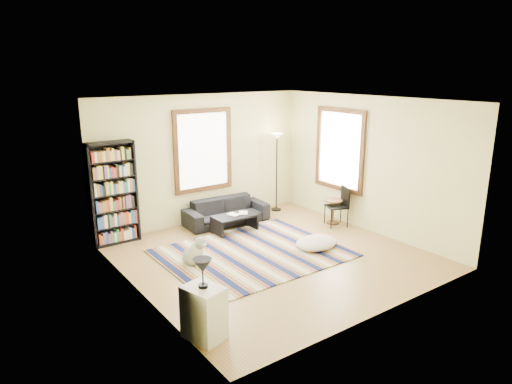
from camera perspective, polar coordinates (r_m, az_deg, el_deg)
floor at (r=8.46m, az=2.00°, el=-8.27°), size 5.00×5.00×0.10m
ceiling at (r=7.78m, az=2.20°, el=11.74°), size 5.00×5.00×0.10m
wall_back at (r=10.08m, az=-6.83°, el=4.13°), size 5.00×0.10×2.80m
wall_front at (r=6.26m, az=16.54°, el=-3.30°), size 5.00×0.10×2.80m
wall_left at (r=6.79m, az=-15.20°, el=-1.75°), size 0.10×5.00×2.80m
wall_right at (r=9.73m, az=14.08°, el=3.38°), size 0.10×5.00×2.80m
window_back at (r=9.98m, az=-6.64°, el=5.19°), size 1.20×0.06×1.60m
window_right at (r=10.16m, az=10.43°, el=5.22°), size 0.06×1.20×1.60m
rug at (r=8.52m, az=-0.43°, el=-7.64°), size 3.20×2.56×0.02m
sofa at (r=10.09m, az=-3.72°, el=-2.39°), size 1.90×0.84×0.54m
bookshelf at (r=9.16m, az=-17.46°, el=-0.17°), size 0.90×0.30×2.00m
coffee_table at (r=9.57m, az=-2.71°, el=-3.95°), size 0.94×0.57×0.36m
book_a at (r=9.46m, az=-3.24°, el=-2.96°), size 0.28×0.23×0.02m
book_b at (r=9.63m, az=-2.14°, el=-2.63°), size 0.29×0.30×0.02m
floor_cushion at (r=8.81m, az=7.55°, el=-6.29°), size 1.03×0.89×0.22m
floor_lamp at (r=10.82m, az=2.59°, el=2.44°), size 0.39×0.39×1.86m
side_table at (r=10.18m, az=9.61°, el=-2.43°), size 0.44×0.44×0.54m
folding_chair at (r=10.01m, az=10.03°, el=-1.81°), size 0.54×0.53×0.86m
white_cabinet at (r=5.96m, az=-6.51°, el=-14.76°), size 0.50×0.58×0.70m
table_lamp at (r=5.71m, az=-6.68°, el=-10.06°), size 0.29×0.29×0.38m
dog at (r=8.05m, az=-7.91°, el=-7.22°), size 0.55×0.64×0.54m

